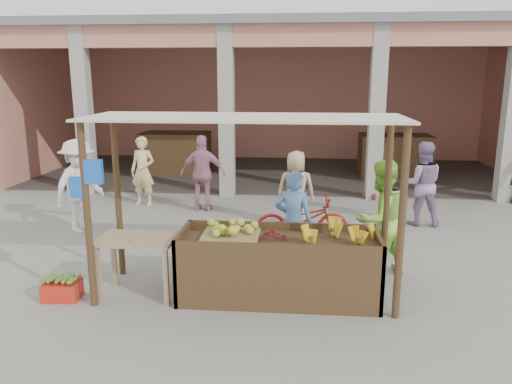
# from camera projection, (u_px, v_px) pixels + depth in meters

# --- Properties ---
(ground) EXTENTS (60.00, 60.00, 0.00)m
(ground) POSITION_uv_depth(u_px,v_px,m) (241.00, 295.00, 6.70)
(ground) COLOR gray
(ground) RESTS_ON ground
(market_building) EXTENTS (14.40, 6.40, 4.20)m
(market_building) POSITION_uv_depth(u_px,v_px,m) (278.00, 81.00, 14.73)
(market_building) COLOR tan
(market_building) RESTS_ON ground
(fruit_stall) EXTENTS (2.60, 0.95, 0.80)m
(fruit_stall) POSITION_uv_depth(u_px,v_px,m) (279.00, 269.00, 6.57)
(fruit_stall) COLOR #4E351F
(fruit_stall) RESTS_ON ground
(stall_awning) EXTENTS (4.09, 1.35, 2.39)m
(stall_awning) POSITION_uv_depth(u_px,v_px,m) (239.00, 149.00, 6.31)
(stall_awning) COLOR #4E351F
(stall_awning) RESTS_ON ground
(banana_heap) EXTENTS (1.00, 0.54, 0.18)m
(banana_heap) POSITION_uv_depth(u_px,v_px,m) (343.00, 234.00, 6.41)
(banana_heap) COLOR yellow
(banana_heap) RESTS_ON fruit_stall
(melon_tray) EXTENTS (0.74, 0.64, 0.20)m
(melon_tray) POSITION_uv_depth(u_px,v_px,m) (231.00, 232.00, 6.51)
(melon_tray) COLOR #95784D
(melon_tray) RESTS_ON fruit_stall
(berry_heap) EXTENTS (0.41, 0.33, 0.13)m
(berry_heap) POSITION_uv_depth(u_px,v_px,m) (272.00, 235.00, 6.45)
(berry_heap) COLOR maroon
(berry_heap) RESTS_ON fruit_stall
(side_table) EXTENTS (0.99, 0.67, 0.80)m
(side_table) POSITION_uv_depth(u_px,v_px,m) (138.00, 248.00, 6.59)
(side_table) COLOR tan
(side_table) RESTS_ON ground
(papaya_pile) EXTENTS (0.65, 0.37, 0.19)m
(papaya_pile) POSITION_uv_depth(u_px,v_px,m) (137.00, 231.00, 6.53)
(papaya_pile) COLOR #44812A
(papaya_pile) RESTS_ON side_table
(red_crate) EXTENTS (0.48, 0.36, 0.24)m
(red_crate) POSITION_uv_depth(u_px,v_px,m) (62.00, 290.00, 6.57)
(red_crate) COLOR red
(red_crate) RESTS_ON ground
(plantain_bundle) EXTENTS (0.36, 0.25, 0.07)m
(plantain_bundle) POSITION_uv_depth(u_px,v_px,m) (61.00, 279.00, 6.54)
(plantain_bundle) COLOR #5A8530
(plantain_bundle) RESTS_ON red_crate
(produce_sacks) EXTENTS (1.02, 0.76, 0.62)m
(produce_sacks) POSITION_uv_depth(u_px,v_px,m) (378.00, 186.00, 11.81)
(produce_sacks) COLOR maroon
(produce_sacks) RESTS_ON ground
(vendor_blue) EXTENTS (0.72, 0.60, 1.67)m
(vendor_blue) POSITION_uv_depth(u_px,v_px,m) (294.00, 219.00, 7.29)
(vendor_blue) COLOR #5584BE
(vendor_blue) RESTS_ON ground
(vendor_green) EXTENTS (1.01, 0.91, 1.82)m
(vendor_green) POSITION_uv_depth(u_px,v_px,m) (380.00, 216.00, 7.17)
(vendor_green) COLOR #9BDA47
(vendor_green) RESTS_ON ground
(motorcycle) EXTENTS (0.78, 1.76, 0.89)m
(motorcycle) POSITION_uv_depth(u_px,v_px,m) (302.00, 219.00, 8.67)
(motorcycle) COLOR maroon
(motorcycle) RESTS_ON ground
(shopper_a) EXTENTS (0.99, 1.35, 1.89)m
(shopper_a) POSITION_uv_depth(u_px,v_px,m) (79.00, 182.00, 9.25)
(shopper_a) COLOR silver
(shopper_a) RESTS_ON ground
(shopper_b) EXTENTS (1.04, 0.56, 1.76)m
(shopper_b) POSITION_uv_depth(u_px,v_px,m) (203.00, 171.00, 10.70)
(shopper_b) COLOR #C48097
(shopper_b) RESTS_ON ground
(shopper_c) EXTENTS (0.81, 0.54, 1.66)m
(shopper_c) POSITION_uv_depth(u_px,v_px,m) (296.00, 185.00, 9.52)
(shopper_c) COLOR tan
(shopper_c) RESTS_ON ground
(shopper_e) EXTENTS (0.68, 0.56, 1.62)m
(shopper_e) POSITION_uv_depth(u_px,v_px,m) (143.00, 170.00, 11.19)
(shopper_e) COLOR #EFCC8F
(shopper_e) RESTS_ON ground
(shopper_f) EXTENTS (0.90, 0.55, 1.80)m
(shopper_f) POSITION_uv_depth(u_px,v_px,m) (422.00, 180.00, 9.68)
(shopper_f) COLOR #987CA8
(shopper_f) RESTS_ON ground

